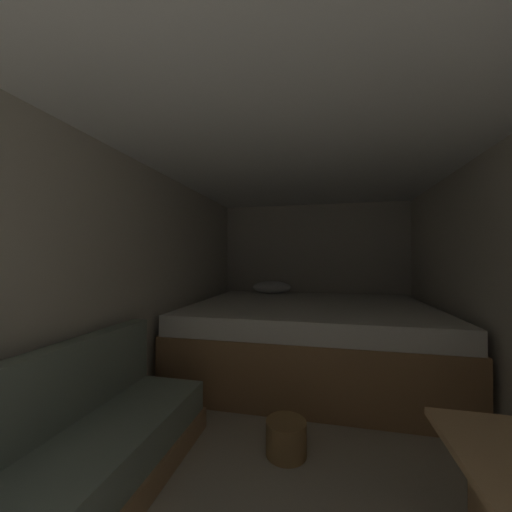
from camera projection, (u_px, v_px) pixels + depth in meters
ground_plane at (301, 440)px, 2.04m from camera, size 6.73×6.73×0.00m
wall_back at (313, 274)px, 4.38m from camera, size 2.74×0.05×2.03m
wall_left at (129, 287)px, 2.35m from camera, size 0.05×4.73×2.03m
ceiling_slab at (301, 140)px, 2.06m from camera, size 2.74×4.73×0.05m
bed at (309, 337)px, 3.29m from camera, size 2.52×2.08×0.92m
sofa_left at (47, 482)px, 1.32m from camera, size 0.60×1.97×0.77m
wicker_basket at (286, 438)px, 1.88m from camera, size 0.26×0.26×0.21m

